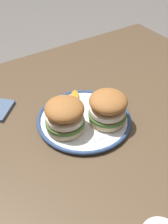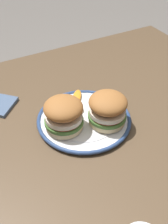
# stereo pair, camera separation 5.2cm
# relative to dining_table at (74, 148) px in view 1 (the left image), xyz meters

# --- Properties ---
(dining_table) EXTENTS (1.43, 1.02, 0.71)m
(dining_table) POSITION_rel_dining_table_xyz_m (0.00, 0.00, 0.00)
(dining_table) COLOR brown
(dining_table) RESTS_ON ground
(dinner_plate) EXTENTS (0.30, 0.30, 0.02)m
(dinner_plate) POSITION_rel_dining_table_xyz_m (-0.05, -0.02, 0.09)
(dinner_plate) COLOR white
(dinner_plate) RESTS_ON dining_table
(sandwich_half_left) EXTENTS (0.15, 0.15, 0.10)m
(sandwich_half_left) POSITION_rel_dining_table_xyz_m (-0.10, 0.03, 0.15)
(sandwich_half_left) COLOR beige
(sandwich_half_left) RESTS_ON dinner_plate
(sandwich_half_right) EXTENTS (0.13, 0.13, 0.10)m
(sandwich_half_right) POSITION_rel_dining_table_xyz_m (0.02, -0.01, 0.15)
(sandwich_half_right) COLOR beige
(sandwich_half_right) RESTS_ON dinner_plate
(orange_peel_curled) EXTENTS (0.08, 0.08, 0.01)m
(orange_peel_curled) POSITION_rel_dining_table_xyz_m (-0.04, -0.06, 0.10)
(orange_peel_curled) COLOR orange
(orange_peel_curled) RESTS_ON dinner_plate
(orange_peel_strip_long) EXTENTS (0.07, 0.08, 0.01)m
(orange_peel_strip_long) POSITION_rel_dining_table_xyz_m (-0.08, -0.12, 0.10)
(orange_peel_strip_long) COLOR orange
(orange_peel_strip_long) RESTS_ON dinner_plate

